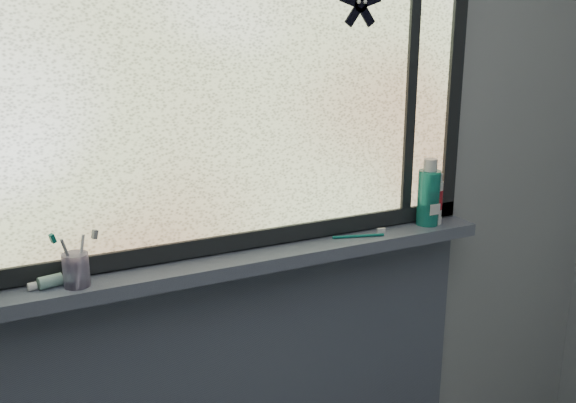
# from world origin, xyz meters

# --- Properties ---
(wall_back) EXTENTS (3.00, 0.01, 2.50)m
(wall_back) POSITION_xyz_m (0.00, 1.30, 1.25)
(wall_back) COLOR #9EA3A8
(wall_back) RESTS_ON ground
(windowsill) EXTENTS (1.62, 0.14, 0.04)m
(windowsill) POSITION_xyz_m (0.00, 1.23, 1.00)
(windowsill) COLOR #535B6F
(windowsill) RESTS_ON wall_back
(window_pane) EXTENTS (1.50, 0.01, 1.00)m
(window_pane) POSITION_xyz_m (0.00, 1.28, 1.53)
(window_pane) COLOR silver
(window_pane) RESTS_ON wall_back
(frame_bottom) EXTENTS (1.60, 0.03, 0.05)m
(frame_bottom) POSITION_xyz_m (0.00, 1.28, 1.05)
(frame_bottom) COLOR black
(frame_bottom) RESTS_ON windowsill
(frame_right) EXTENTS (0.05, 0.03, 1.10)m
(frame_right) POSITION_xyz_m (0.78, 1.28, 1.53)
(frame_right) COLOR black
(frame_right) RESTS_ON wall_back
(frame_mullion) EXTENTS (0.03, 0.03, 1.00)m
(frame_mullion) POSITION_xyz_m (0.60, 1.28, 1.53)
(frame_mullion) COLOR black
(frame_mullion) RESTS_ON wall_back
(starfish_sticker) EXTENTS (0.15, 0.02, 0.15)m
(starfish_sticker) POSITION_xyz_m (0.40, 1.27, 1.72)
(starfish_sticker) COLOR black
(starfish_sticker) RESTS_ON window_pane
(toothpaste_tube) EXTENTS (0.19, 0.06, 0.03)m
(toothpaste_tube) POSITION_xyz_m (-0.51, 1.23, 1.04)
(toothpaste_tube) COLOR silver
(toothpaste_tube) RESTS_ON windowsill
(toothbrush_cup) EXTENTS (0.08, 0.08, 0.09)m
(toothbrush_cup) POSITION_xyz_m (-0.47, 1.21, 1.06)
(toothbrush_cup) COLOR #AA9ACC
(toothbrush_cup) RESTS_ON windowsill
(toothbrush_lying) EXTENTS (0.20, 0.08, 0.01)m
(toothbrush_lying) POSITION_xyz_m (0.38, 1.22, 1.03)
(toothbrush_lying) COLOR #0B675C
(toothbrush_lying) RESTS_ON windowsill
(mouthwash_bottle) EXTENTS (0.08, 0.08, 0.18)m
(mouthwash_bottle) POSITION_xyz_m (0.66, 1.23, 1.13)
(mouthwash_bottle) COLOR teal
(mouthwash_bottle) RESTS_ON windowsill
(cream_tube) EXTENTS (0.06, 0.06, 0.12)m
(cream_tube) POSITION_xyz_m (0.69, 1.23, 1.11)
(cream_tube) COLOR silver
(cream_tube) RESTS_ON windowsill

